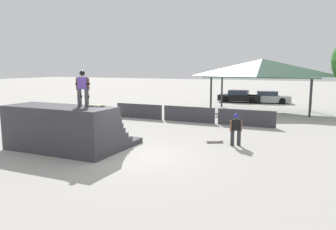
{
  "coord_description": "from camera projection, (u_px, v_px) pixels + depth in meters",
  "views": [
    {
      "loc": [
        6.94,
        -11.72,
        3.78
      ],
      "look_at": [
        -0.42,
        4.54,
        1.11
      ],
      "focal_mm": 35.0,
      "sensor_mm": 36.0,
      "label": 1
    }
  ],
  "objects": [
    {
      "name": "parked_car_silver",
      "position": [
        268.0,
        97.0,
        33.83
      ],
      "size": [
        4.6,
        2.51,
        1.27
      ],
      "rotation": [
        0.0,
        0.0,
        0.2
      ],
      "color": "#A8AAAF",
      "rests_on": "ground"
    },
    {
      "name": "pavilion_shelter",
      "position": [
        262.0,
        68.0,
        27.16
      ],
      "size": [
        9.04,
        4.09,
        4.4
      ],
      "color": "#2D2D33",
      "rests_on": "ground"
    },
    {
      "name": "skateboard_on_deck",
      "position": [
        97.0,
        105.0,
        14.32
      ],
      "size": [
        0.8,
        0.34,
        0.09
      ],
      "rotation": [
        0.0,
        0.0,
        0.19
      ],
      "color": "green",
      "rests_on": "quarter_pipe_ramp"
    },
    {
      "name": "skateboard_on_ground",
      "position": [
        215.0,
        142.0,
        16.28
      ],
      "size": [
        0.82,
        0.55,
        0.09
      ],
      "rotation": [
        0.0,
        0.0,
        0.47
      ],
      "color": "red",
      "rests_on": "ground"
    },
    {
      "name": "parked_car_black",
      "position": [
        239.0,
        97.0,
        34.57
      ],
      "size": [
        4.49,
        1.99,
        1.27
      ],
      "rotation": [
        0.0,
        0.0,
        0.06
      ],
      "color": "black",
      "rests_on": "ground"
    },
    {
      "name": "bystander_walking",
      "position": [
        236.0,
        127.0,
        15.58
      ],
      "size": [
        0.56,
        0.42,
        1.56
      ],
      "rotation": [
        0.0,
        0.0,
        3.73
      ],
      "color": "#2D2D33",
      "rests_on": "ground"
    },
    {
      "name": "quarter_pipe_ramp",
      "position": [
        66.0,
        130.0,
        14.97
      ],
      "size": [
        5.15,
        3.91,
        2.03
      ],
      "color": "#38383D",
      "rests_on": "ground"
    },
    {
      "name": "barrier_fence",
      "position": [
        189.0,
        114.0,
        22.37
      ],
      "size": [
        11.45,
        0.12,
        1.05
      ],
      "color": "#3D3D42",
      "rests_on": "ground"
    },
    {
      "name": "skater_on_deck",
      "position": [
        83.0,
        86.0,
        14.35
      ],
      "size": [
        0.67,
        0.35,
        1.57
      ],
      "rotation": [
        0.0,
        0.0,
        0.32
      ],
      "color": "#4C4C51",
      "rests_on": "quarter_pipe_ramp"
    },
    {
      "name": "trash_bin",
      "position": [
        116.0,
        114.0,
        22.99
      ],
      "size": [
        0.52,
        0.52,
        0.85
      ],
      "primitive_type": "cylinder",
      "color": "#385B3D",
      "rests_on": "ground"
    },
    {
      "name": "ground_plane",
      "position": [
        133.0,
        156.0,
        13.94
      ],
      "size": [
        160.0,
        160.0,
        0.0
      ],
      "primitive_type": "plane",
      "color": "#ADA8A0"
    }
  ]
}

